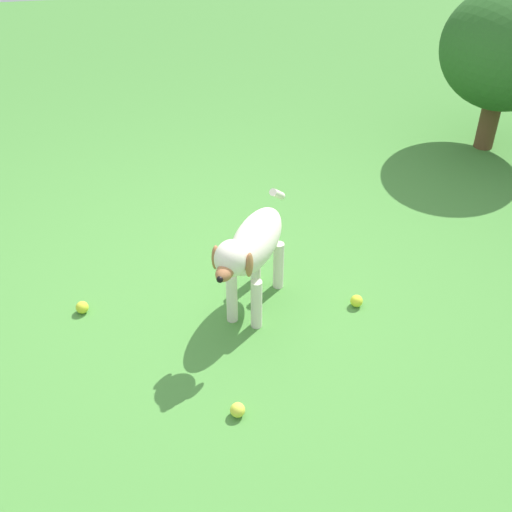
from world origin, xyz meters
The scene contains 6 objects.
ground centered at (0.00, 0.00, 0.00)m, with size 14.00×14.00×0.00m, color #478438.
dog centered at (-0.12, -0.16, 0.39)m, with size 0.78×0.50×0.59m.
tennis_ball_0 centered at (-0.20, -0.71, 0.03)m, with size 0.07×0.07×0.07m, color #C9D62F.
tennis_ball_1 centered at (0.01, 0.72, 0.03)m, with size 0.07×0.07×0.07m, color #C5D130.
tennis_ball_2 centered at (-0.81, 0.03, 0.03)m, with size 0.07×0.07×0.07m, color #D2D840.
shrub_far centered at (1.48, -2.29, 0.76)m, with size 1.01×0.91×1.20m.
Camera 1 is at (-2.54, 0.26, 2.12)m, focal length 42.77 mm.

